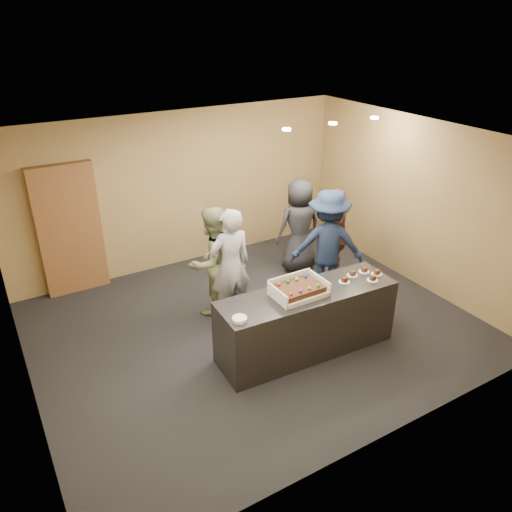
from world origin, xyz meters
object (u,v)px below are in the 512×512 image
(serving_counter, at_px, (306,322))
(plate_stack, at_px, (240,319))
(person_server_grey, at_px, (230,266))
(person_dark_suit, at_px, (299,225))
(storage_cabinet, at_px, (70,230))
(sheet_cake, at_px, (299,288))
(cake_box, at_px, (298,291))
(person_brown_extra, at_px, (335,236))
(person_sage_man, at_px, (212,261))
(person_navy_man, at_px, (328,245))

(serving_counter, bearing_deg, plate_stack, -170.26)
(person_server_grey, bearing_deg, person_dark_suit, -153.93)
(storage_cabinet, distance_m, sheet_cake, 3.85)
(cake_box, height_order, person_brown_extra, person_brown_extra)
(serving_counter, xyz_separation_m, person_brown_extra, (1.52, 1.34, 0.37))
(person_sage_man, bearing_deg, person_brown_extra, 159.33)
(storage_cabinet, height_order, person_server_grey, storage_cabinet)
(serving_counter, relative_size, storage_cabinet, 1.14)
(storage_cabinet, height_order, sheet_cake, storage_cabinet)
(serving_counter, height_order, sheet_cake, sheet_cake)
(storage_cabinet, bearing_deg, person_navy_man, -32.59)
(sheet_cake, relative_size, person_navy_man, 0.32)
(cake_box, relative_size, plate_stack, 3.76)
(sheet_cake, distance_m, person_dark_suit, 2.47)
(cake_box, height_order, person_dark_suit, person_dark_suit)
(cake_box, distance_m, person_dark_suit, 2.44)
(cake_box, bearing_deg, person_dark_suit, 54.56)
(person_server_grey, distance_m, person_dark_suit, 1.93)
(cake_box, bearing_deg, person_brown_extra, 38.36)
(plate_stack, distance_m, person_server_grey, 1.47)
(plate_stack, xyz_separation_m, person_navy_man, (2.20, 1.19, -0.05))
(cake_box, distance_m, person_sage_man, 1.58)
(sheet_cake, relative_size, person_dark_suit, 0.35)
(cake_box, xyz_separation_m, person_brown_extra, (1.66, 1.31, -0.13))
(person_brown_extra, xyz_separation_m, person_dark_suit, (-0.25, 0.67, 0.00))
(plate_stack, height_order, person_server_grey, person_server_grey)
(person_navy_man, relative_size, person_dark_suit, 1.07)
(person_server_grey, height_order, person_sage_man, person_server_grey)
(storage_cabinet, height_order, person_sage_man, storage_cabinet)
(cake_box, distance_m, person_brown_extra, 2.12)
(plate_stack, bearing_deg, sheet_cake, 7.98)
(person_server_grey, distance_m, person_sage_man, 0.34)
(storage_cabinet, relative_size, cake_box, 3.16)
(cake_box, xyz_separation_m, person_sage_man, (-0.48, 1.50, -0.11))
(sheet_cake, bearing_deg, person_server_grey, 105.57)
(plate_stack, xyz_separation_m, person_dark_suit, (2.34, 2.14, -0.10))
(sheet_cake, distance_m, person_sage_man, 1.60)
(person_brown_extra, bearing_deg, person_sage_man, -52.92)
(storage_cabinet, xyz_separation_m, person_dark_suit, (3.52, -1.21, -0.23))
(person_server_grey, bearing_deg, plate_stack, 67.98)
(cake_box, relative_size, sheet_cake, 1.17)
(storage_cabinet, relative_size, sheet_cake, 3.71)
(person_navy_man, bearing_deg, person_server_grey, 26.33)
(person_navy_man, bearing_deg, person_dark_suit, -66.17)
(person_navy_man, height_order, person_dark_suit, person_navy_man)
(sheet_cake, xyz_separation_m, person_dark_suit, (1.42, 2.01, -0.18))
(sheet_cake, height_order, person_brown_extra, person_brown_extra)
(serving_counter, relative_size, person_navy_man, 1.37)
(serving_counter, xyz_separation_m, person_server_grey, (-0.48, 1.21, 0.41))
(storage_cabinet, bearing_deg, plate_stack, -70.59)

